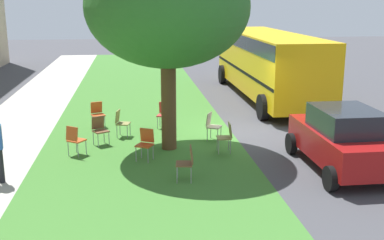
% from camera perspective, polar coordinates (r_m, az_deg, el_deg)
% --- Properties ---
extents(ground, '(80.00, 80.00, 0.00)m').
position_cam_1_polar(ground, '(16.05, 5.51, -1.53)').
color(ground, '#424247').
extents(grass_verge, '(48.00, 6.00, 0.01)m').
position_cam_1_polar(grass_verge, '(15.68, -5.98, -1.91)').
color(grass_verge, '#3D752D').
rests_on(grass_verge, ground).
extents(sidewalk_strip, '(48.00, 2.80, 0.01)m').
position_cam_1_polar(sidewalk_strip, '(16.22, -21.73, -2.32)').
color(sidewalk_strip, '#ADA89E').
rests_on(sidewalk_strip, ground).
extents(street_tree, '(4.61, 4.61, 5.83)m').
position_cam_1_polar(street_tree, '(13.68, -2.93, 13.22)').
color(street_tree, brown).
rests_on(street_tree, ground).
extents(chair_0, '(0.51, 0.51, 0.88)m').
position_cam_1_polar(chair_0, '(15.58, -8.44, -0.13)').
color(chair_0, olive).
rests_on(chair_0, ground).
extents(chair_1, '(0.53, 0.52, 0.88)m').
position_cam_1_polar(chair_1, '(16.57, -3.34, 0.87)').
color(chair_1, '#B7332D').
rests_on(chair_1, ground).
extents(chair_2, '(0.44, 0.44, 0.88)m').
position_cam_1_polar(chair_2, '(13.87, 4.12, -1.80)').
color(chair_2, olive).
rests_on(chair_2, ground).
extents(chair_3, '(0.47, 0.47, 0.88)m').
position_cam_1_polar(chair_3, '(11.67, -0.59, -4.88)').
color(chair_3, brown).
rests_on(chair_3, ground).
extents(chair_4, '(0.53, 0.53, 0.88)m').
position_cam_1_polar(chair_4, '(16.91, -11.19, 0.89)').
color(chair_4, '#C64C1E').
rests_on(chair_4, ground).
extents(chair_5, '(0.58, 0.58, 0.88)m').
position_cam_1_polar(chair_5, '(13.91, -13.78, -2.14)').
color(chair_5, '#C64C1E').
rests_on(chair_5, ground).
extents(chair_6, '(0.57, 0.56, 0.88)m').
position_cam_1_polar(chair_6, '(14.83, -10.93, -0.97)').
color(chair_6, brown).
rests_on(chair_6, ground).
extents(chair_7, '(0.56, 0.56, 0.88)m').
position_cam_1_polar(chair_7, '(13.24, -5.56, -2.60)').
color(chair_7, '#C64C1E').
rests_on(chair_7, ground).
extents(chair_8, '(0.56, 0.56, 0.88)m').
position_cam_1_polar(chair_8, '(15.04, 2.40, -0.51)').
color(chair_8, beige).
rests_on(chair_8, ground).
extents(parked_car, '(3.70, 1.92, 1.65)m').
position_cam_1_polar(parked_car, '(12.96, 17.52, -2.12)').
color(parked_car, maroon).
rests_on(parked_car, ground).
extents(school_bus, '(10.40, 2.80, 2.88)m').
position_cam_1_polar(school_bus, '(21.70, 8.97, 7.21)').
color(school_bus, yellow).
rests_on(school_bus, ground).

